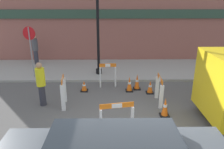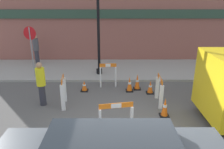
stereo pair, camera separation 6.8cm
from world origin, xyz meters
The scene contains 15 objects.
ground_plane centered at (0.00, 0.00, 0.00)m, with size 60.00×60.00×0.00m, color #565451.
sidewalk_slab centered at (0.00, 6.24, 0.06)m, with size 18.00×3.47×0.11m.
storefront_facade centered at (0.00, 8.04, 2.75)m, with size 18.00×0.22×5.50m.
stop_sign centered at (-3.99, 4.93, 1.70)m, with size 0.59×0.14×2.38m.
barricade_0 centered at (-2.04, 2.18, 0.58)m, with size 0.22×0.75×1.11m.
barricade_1 centered at (-0.22, 0.52, 0.53)m, with size 0.98×0.29×0.95m.
barricade_2 centered at (1.40, 2.37, 0.56)m, with size 0.17×0.90×1.03m.
barricade_3 centered at (-0.48, 3.96, 0.56)m, with size 0.72×0.17×1.06m.
traffic_cone_0 centered at (0.76, 3.67, 0.32)m, with size 0.30×0.30×0.67m.
traffic_cone_1 centered at (1.40, 1.44, 0.31)m, with size 0.30×0.30×0.65m.
traffic_cone_2 centered at (0.41, 3.48, 0.30)m, with size 0.30×0.30×0.63m.
traffic_cone_3 centered at (-1.47, 3.51, 0.22)m, with size 0.30×0.30×0.46m.
traffic_cone_4 centered at (1.24, 3.26, 0.26)m, with size 0.30×0.30×0.54m.
person_worker centered at (-2.83, 2.27, 0.87)m, with size 0.32×0.32×1.62m.
person_pedestrian centered at (-4.53, 7.08, 1.01)m, with size 0.45×0.45×1.66m.
Camera 2 is at (-0.37, -4.89, 3.73)m, focal length 35.00 mm.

